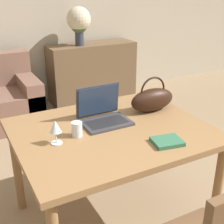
{
  "coord_description": "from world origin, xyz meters",
  "views": [
    {
      "loc": [
        -0.89,
        -0.97,
        1.65
      ],
      "look_at": [
        -0.04,
        0.64,
        0.87
      ],
      "focal_mm": 50.0,
      "sensor_mm": 36.0,
      "label": 1
    }
  ],
  "objects_px": {
    "drinking_glass": "(77,129)",
    "flower_vase": "(79,22)",
    "wine_glass": "(55,128)",
    "handbag": "(152,99)",
    "laptop": "(102,112)"
  },
  "relations": [
    {
      "from": "flower_vase",
      "to": "handbag",
      "type": "bearing_deg",
      "value": -98.64
    },
    {
      "from": "handbag",
      "to": "laptop",
      "type": "bearing_deg",
      "value": 178.04
    },
    {
      "from": "wine_glass",
      "to": "flower_vase",
      "type": "relative_size",
      "value": 0.3
    },
    {
      "from": "laptop",
      "to": "flower_vase",
      "type": "bearing_deg",
      "value": 71.36
    },
    {
      "from": "laptop",
      "to": "wine_glass",
      "type": "relative_size",
      "value": 2.15
    },
    {
      "from": "drinking_glass",
      "to": "wine_glass",
      "type": "xyz_separation_m",
      "value": [
        -0.14,
        -0.03,
        0.06
      ]
    },
    {
      "from": "wine_glass",
      "to": "flower_vase",
      "type": "xyz_separation_m",
      "value": [
        1.12,
        2.33,
        0.28
      ]
    },
    {
      "from": "laptop",
      "to": "handbag",
      "type": "height_order",
      "value": "handbag"
    },
    {
      "from": "drinking_glass",
      "to": "handbag",
      "type": "distance_m",
      "value": 0.65
    },
    {
      "from": "wine_glass",
      "to": "drinking_glass",
      "type": "bearing_deg",
      "value": 11.89
    },
    {
      "from": "drinking_glass",
      "to": "handbag",
      "type": "relative_size",
      "value": 0.27
    },
    {
      "from": "drinking_glass",
      "to": "flower_vase",
      "type": "bearing_deg",
      "value": 67.07
    },
    {
      "from": "laptop",
      "to": "flower_vase",
      "type": "relative_size",
      "value": 0.64
    },
    {
      "from": "handbag",
      "to": "flower_vase",
      "type": "bearing_deg",
      "value": 81.36
    },
    {
      "from": "drinking_glass",
      "to": "flower_vase",
      "type": "height_order",
      "value": "flower_vase"
    }
  ]
}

